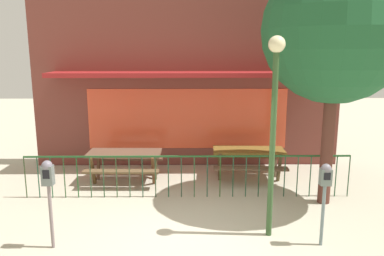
{
  "coord_description": "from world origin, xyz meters",
  "views": [
    {
      "loc": [
        -0.01,
        -6.09,
        3.23
      ],
      "look_at": [
        0.1,
        2.35,
        1.51
      ],
      "focal_mm": 35.36,
      "sensor_mm": 36.0,
      "label": 1
    }
  ],
  "objects_px": {
    "picnic_table_left": "(125,158)",
    "parking_meter_far": "(48,181)",
    "parking_meter_near": "(325,183)",
    "street_lamp": "(274,107)",
    "street_tree": "(336,30)",
    "picnic_table_right": "(249,155)"
  },
  "relations": [
    {
      "from": "picnic_table_left",
      "to": "parking_meter_far",
      "type": "distance_m",
      "value": 3.38
    },
    {
      "from": "picnic_table_right",
      "to": "street_tree",
      "type": "distance_m",
      "value": 3.69
    },
    {
      "from": "parking_meter_near",
      "to": "street_lamp",
      "type": "relative_size",
      "value": 0.41
    },
    {
      "from": "picnic_table_left",
      "to": "street_lamp",
      "type": "height_order",
      "value": "street_lamp"
    },
    {
      "from": "parking_meter_near",
      "to": "parking_meter_far",
      "type": "xyz_separation_m",
      "value": [
        -4.51,
        -0.03,
        0.06
      ]
    },
    {
      "from": "picnic_table_left",
      "to": "picnic_table_right",
      "type": "xyz_separation_m",
      "value": [
        3.13,
        0.2,
        0.0
      ]
    },
    {
      "from": "parking_meter_near",
      "to": "parking_meter_far",
      "type": "bearing_deg",
      "value": -179.61
    },
    {
      "from": "picnic_table_left",
      "to": "street_tree",
      "type": "xyz_separation_m",
      "value": [
        4.52,
        -1.39,
        3.02
      ]
    },
    {
      "from": "parking_meter_near",
      "to": "street_lamp",
      "type": "xyz_separation_m",
      "value": [
        -0.81,
        0.37,
        1.2
      ]
    },
    {
      "from": "picnic_table_right",
      "to": "parking_meter_near",
      "type": "height_order",
      "value": "parking_meter_near"
    },
    {
      "from": "picnic_table_right",
      "to": "parking_meter_near",
      "type": "distance_m",
      "value": 3.53
    },
    {
      "from": "picnic_table_left",
      "to": "parking_meter_near",
      "type": "height_order",
      "value": "parking_meter_near"
    },
    {
      "from": "street_tree",
      "to": "street_lamp",
      "type": "height_order",
      "value": "street_tree"
    },
    {
      "from": "parking_meter_near",
      "to": "picnic_table_left",
      "type": "bearing_deg",
      "value": 139.8
    },
    {
      "from": "parking_meter_near",
      "to": "picnic_table_right",
      "type": "bearing_deg",
      "value": 101.49
    },
    {
      "from": "parking_meter_near",
      "to": "street_lamp",
      "type": "bearing_deg",
      "value": 155.6
    },
    {
      "from": "picnic_table_left",
      "to": "street_tree",
      "type": "distance_m",
      "value": 5.61
    },
    {
      "from": "picnic_table_right",
      "to": "street_lamp",
      "type": "bearing_deg",
      "value": -92.12
    },
    {
      "from": "parking_meter_far",
      "to": "street_tree",
      "type": "relative_size",
      "value": 0.3
    },
    {
      "from": "parking_meter_far",
      "to": "street_lamp",
      "type": "height_order",
      "value": "street_lamp"
    },
    {
      "from": "street_lamp",
      "to": "street_tree",
      "type": "bearing_deg",
      "value": 44.33
    },
    {
      "from": "parking_meter_far",
      "to": "street_lamp",
      "type": "xyz_separation_m",
      "value": [
        3.7,
        0.4,
        1.14
      ]
    }
  ]
}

